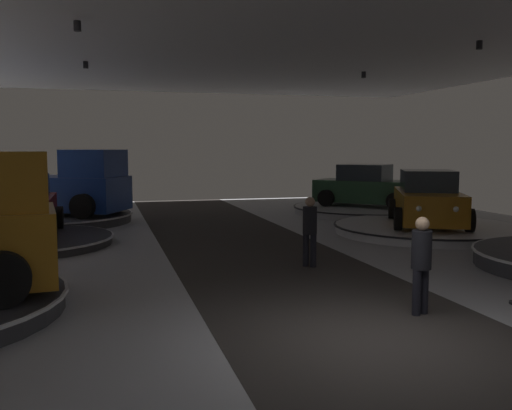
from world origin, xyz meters
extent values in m
cube|color=#B2B2B7|center=(0.00, 0.00, -0.03)|extent=(24.00, 44.00, 0.05)
cube|color=#383330|center=(0.00, 0.00, 0.00)|extent=(4.40, 44.00, 0.01)
cylinder|color=black|center=(-4.12, 6.21, 5.32)|extent=(0.16, 0.16, 0.22)
cylinder|color=black|center=(-4.11, 12.12, 5.32)|extent=(0.16, 0.16, 0.22)
cylinder|color=black|center=(5.77, 5.88, 5.32)|extent=(0.16, 0.16, 0.22)
cylinder|color=black|center=(5.53, 12.06, 5.32)|extent=(0.16, 0.16, 0.22)
cylinder|color=#333338|center=(-5.97, 9.56, 0.12)|extent=(5.02, 5.02, 0.25)
cylinder|color=white|center=(-5.97, 9.56, 0.22)|extent=(5.12, 5.12, 0.05)
cube|color=maroon|center=(-5.97, 9.56, 0.86)|extent=(1.83, 4.21, 0.90)
cube|color=#2D3842|center=(-5.97, 9.71, 1.60)|extent=(1.57, 1.91, 0.70)
cylinder|color=black|center=(-4.96, 8.14, 0.59)|extent=(0.23, 0.68, 0.68)
cylinder|color=black|center=(-4.98, 10.99, 0.59)|extent=(0.23, 0.68, 0.68)
sphere|color=white|center=(-5.46, 7.50, 0.97)|extent=(0.18, 0.18, 0.18)
cylinder|color=#333338|center=(-5.49, 14.44, 0.16)|extent=(5.56, 5.57, 0.33)
cylinder|color=white|center=(-5.49, 14.44, 0.30)|extent=(5.68, 5.68, 0.05)
cube|color=navy|center=(-5.49, 14.44, 1.08)|extent=(5.68, 4.27, 1.20)
cube|color=navy|center=(-3.97, 13.67, 2.13)|extent=(2.37, 2.46, 1.00)
cube|color=#28333D|center=(-4.42, 13.90, 2.13)|extent=(0.86, 1.60, 0.75)
cylinder|color=black|center=(-3.30, 14.65, 0.75)|extent=(0.88, 0.63, 0.84)
cylinder|color=black|center=(-4.36, 12.55, 0.75)|extent=(0.88, 0.63, 0.84)
cylinder|color=black|center=(-6.61, 16.33, 0.75)|extent=(0.88, 0.63, 0.84)
cylinder|color=black|center=(-5.39, 4.28, 0.74)|extent=(0.86, 0.37, 0.84)
cylinder|color=black|center=(-5.15, 1.94, 0.74)|extent=(0.86, 0.37, 0.84)
cylinder|color=#B7B7BC|center=(6.81, 14.10, 0.15)|extent=(5.98, 5.98, 0.31)
cylinder|color=black|center=(6.81, 14.10, 0.28)|extent=(6.10, 6.10, 0.05)
cube|color=#2D5638|center=(6.81, 14.10, 0.92)|extent=(4.23, 4.25, 0.90)
cube|color=#2D3842|center=(6.70, 14.21, 1.67)|extent=(2.44, 2.45, 0.70)
cylinder|color=black|center=(8.52, 13.78, 0.65)|extent=(0.63, 0.64, 0.68)
cylinder|color=black|center=(7.10, 12.38, 0.65)|extent=(0.63, 0.64, 0.68)
cylinder|color=black|center=(6.51, 15.82, 0.65)|extent=(0.63, 0.64, 0.68)
cylinder|color=black|center=(5.09, 14.41, 0.65)|extent=(0.63, 0.64, 0.68)
sphere|color=white|center=(8.60, 12.98, 1.03)|extent=(0.18, 0.18, 0.18)
sphere|color=white|center=(7.90, 12.29, 1.03)|extent=(0.18, 0.18, 0.18)
cylinder|color=silver|center=(6.15, 8.64, 0.14)|extent=(5.73, 5.73, 0.28)
cylinder|color=black|center=(6.15, 8.64, 0.25)|extent=(5.84, 5.84, 0.05)
cube|color=#B77519|center=(6.15, 8.64, 0.89)|extent=(3.42, 4.57, 0.90)
cube|color=#2D3842|center=(6.22, 8.77, 1.64)|extent=(2.22, 2.38, 0.70)
cylinder|color=black|center=(6.45, 6.92, 0.62)|extent=(0.49, 0.71, 0.68)
cylinder|color=black|center=(4.64, 7.77, 0.62)|extent=(0.49, 0.71, 0.68)
cylinder|color=black|center=(7.66, 9.50, 0.62)|extent=(0.49, 0.71, 0.68)
cylinder|color=black|center=(5.86, 10.35, 0.62)|extent=(0.49, 0.71, 0.68)
sphere|color=white|center=(5.72, 6.56, 1.00)|extent=(0.18, 0.18, 0.18)
sphere|color=white|center=(4.83, 6.99, 1.00)|extent=(0.18, 0.18, 0.18)
cylinder|color=black|center=(1.14, 0.93, 0.40)|extent=(0.14, 0.14, 0.80)
cylinder|color=black|center=(1.31, 0.99, 0.40)|extent=(0.14, 0.14, 0.80)
cylinder|color=black|center=(1.22, 0.96, 1.06)|extent=(0.32, 0.32, 0.62)
sphere|color=tan|center=(1.22, 0.96, 1.48)|extent=(0.22, 0.22, 0.22)
cylinder|color=black|center=(0.73, 4.94, 0.40)|extent=(0.14, 0.14, 0.80)
cylinder|color=black|center=(0.87, 4.82, 0.40)|extent=(0.14, 0.14, 0.80)
cylinder|color=black|center=(0.80, 4.88, 1.06)|extent=(0.32, 0.32, 0.62)
sphere|color=#99755B|center=(0.80, 4.88, 1.48)|extent=(0.22, 0.22, 0.22)
camera|label=1|loc=(-3.65, -6.90, 2.68)|focal=39.49mm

